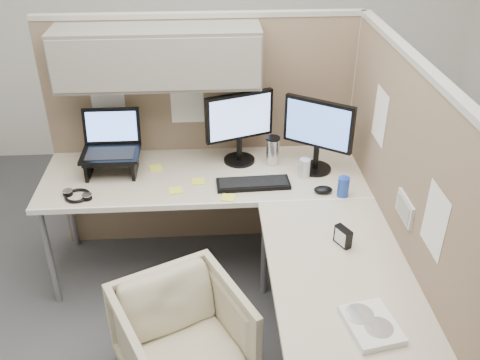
{
  "coord_description": "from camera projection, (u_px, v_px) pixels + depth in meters",
  "views": [
    {
      "loc": [
        -0.06,
        -2.33,
        2.41
      ],
      "look_at": [
        0.1,
        0.25,
        0.85
      ],
      "focal_mm": 40.0,
      "sensor_mm": 36.0,
      "label": 1
    }
  ],
  "objects": [
    {
      "name": "ground",
      "position": [
        226.0,
        322.0,
        3.24
      ],
      "size": [
        4.5,
        4.5,
        0.0
      ],
      "primitive_type": "plane",
      "color": "#3F4045",
      "rests_on": "ground"
    },
    {
      "name": "partition_back",
      "position": [
        184.0,
        101.0,
        3.37
      ],
      "size": [
        2.0,
        0.36,
        1.63
      ],
      "color": "#866E58",
      "rests_on": "ground"
    },
    {
      "name": "partition_right",
      "position": [
        395.0,
        211.0,
        2.81
      ],
      "size": [
        0.07,
        2.03,
        1.63
      ],
      "color": "#866E58",
      "rests_on": "ground"
    },
    {
      "name": "desk",
      "position": [
        246.0,
        216.0,
        3.0
      ],
      "size": [
        2.0,
        1.98,
        0.73
      ],
      "color": "beige",
      "rests_on": "ground"
    },
    {
      "name": "office_chair",
      "position": [
        183.0,
        335.0,
        2.74
      ],
      "size": [
        0.79,
        0.77,
        0.62
      ],
      "primitive_type": "imported",
      "rotation": [
        0.0,
        0.0,
        0.45
      ],
      "color": "beige",
      "rests_on": "ground"
    },
    {
      "name": "monitor_left",
      "position": [
        239.0,
        122.0,
        3.32
      ],
      "size": [
        0.43,
        0.2,
        0.47
      ],
      "rotation": [
        0.0,
        0.0,
        0.34
      ],
      "color": "black",
      "rests_on": "desk"
    },
    {
      "name": "monitor_right",
      "position": [
        318.0,
        130.0,
        3.22
      ],
      "size": [
        0.38,
        0.28,
        0.47
      ],
      "rotation": [
        0.0,
        0.0,
        -0.59
      ],
      "color": "black",
      "rests_on": "desk"
    },
    {
      "name": "laptop_station",
      "position": [
        111.0,
        150.0,
        3.28
      ],
      "size": [
        0.35,
        0.3,
        0.37
      ],
      "color": "black",
      "rests_on": "desk"
    },
    {
      "name": "keyboard",
      "position": [
        253.0,
        184.0,
        3.19
      ],
      "size": [
        0.44,
        0.16,
        0.02
      ],
      "primitive_type": "cube",
      "rotation": [
        0.0,
        0.0,
        0.04
      ],
      "color": "black",
      "rests_on": "desk"
    },
    {
      "name": "mouse",
      "position": [
        323.0,
        190.0,
        3.12
      ],
      "size": [
        0.11,
        0.07,
        0.04
      ],
      "primitive_type": "ellipsoid",
      "rotation": [
        0.0,
        0.0,
        -0.03
      ],
      "color": "black",
      "rests_on": "desk"
    },
    {
      "name": "travel_mug",
      "position": [
        273.0,
        151.0,
        3.38
      ],
      "size": [
        0.09,
        0.09,
        0.19
      ],
      "color": "silver",
      "rests_on": "desk"
    },
    {
      "name": "soda_can_green",
      "position": [
        343.0,
        187.0,
        3.07
      ],
      "size": [
        0.07,
        0.07,
        0.12
      ],
      "primitive_type": "cylinder",
      "color": "#1E3FA5",
      "rests_on": "desk"
    },
    {
      "name": "soda_can_silver",
      "position": [
        305.0,
        168.0,
        3.26
      ],
      "size": [
        0.07,
        0.07,
        0.12
      ],
      "primitive_type": "cylinder",
      "color": "silver",
      "rests_on": "desk"
    },
    {
      "name": "sticky_note_c",
      "position": [
        156.0,
        168.0,
        3.38
      ],
      "size": [
        0.09,
        0.09,
        0.01
      ],
      "primitive_type": "cube",
      "rotation": [
        0.0,
        0.0,
        0.28
      ],
      "color": "#EFF941",
      "rests_on": "desk"
    },
    {
      "name": "sticky_note_b",
      "position": [
        228.0,
        198.0,
        3.08
      ],
      "size": [
        0.09,
        0.09,
        0.01
      ],
      "primitive_type": "cube",
      "rotation": [
        0.0,
        0.0,
        -0.24
      ],
      "color": "#EFF941",
      "rests_on": "desk"
    },
    {
      "name": "sticky_note_a",
      "position": [
        176.0,
        190.0,
        3.14
      ],
      "size": [
        0.09,
        0.09,
        0.01
      ],
      "primitive_type": "cube",
      "rotation": [
        0.0,
        0.0,
        0.16
      ],
      "color": "#EFF941",
      "rests_on": "desk"
    },
    {
      "name": "sticky_note_d",
      "position": [
        198.0,
        181.0,
        3.23
      ],
      "size": [
        0.08,
        0.08,
        0.01
      ],
      "primitive_type": "cube",
      "rotation": [
        0.0,
        0.0,
        0.06
      ],
      "color": "#EFF941",
      "rests_on": "desk"
    },
    {
      "name": "headphones",
      "position": [
        77.0,
        195.0,
        3.08
      ],
      "size": [
        0.2,
        0.2,
        0.03
      ],
      "rotation": [
        0.0,
        0.0,
        -0.41
      ],
      "color": "black",
      "rests_on": "desk"
    },
    {
      "name": "paper_stack",
      "position": [
        371.0,
        325.0,
        2.22
      ],
      "size": [
        0.24,
        0.28,
        0.03
      ],
      "rotation": [
        0.0,
        0.0,
        0.19
      ],
      "color": "white",
      "rests_on": "desk"
    },
    {
      "name": "desk_clock",
      "position": [
        343.0,
        237.0,
        2.68
      ],
      "size": [
        0.08,
        0.11,
        0.1
      ],
      "rotation": [
        0.0,
        0.0,
        -1.09
      ],
      "color": "black",
      "rests_on": "desk"
    }
  ]
}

